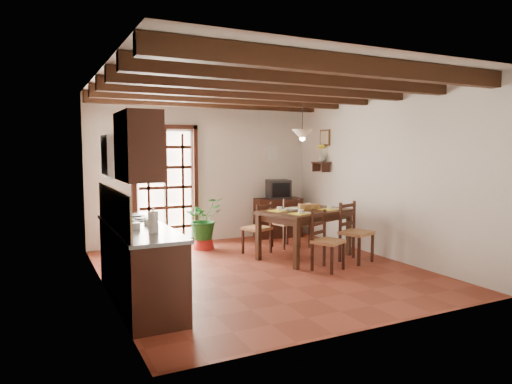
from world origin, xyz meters
TOP-DOWN VIEW (x-y plane):
  - ground_plane at (0.00, 0.00)m, footprint 5.00×5.00m
  - room_shell at (0.00, 0.00)m, footprint 4.52×5.02m
  - ceiling_beams at (0.00, 0.00)m, footprint 4.50×4.34m
  - french_door at (-0.80, 2.45)m, footprint 1.26×0.11m
  - kitchen_counter at (-1.96, -0.60)m, footprint 0.64×2.25m
  - upper_cabinet at (-2.08, -1.30)m, footprint 0.35×0.80m
  - range_hood at (-2.05, -0.05)m, footprint 0.38×0.60m
  - counter_items at (-1.95, -0.51)m, footprint 0.50×1.43m
  - dining_table at (1.02, 0.41)m, footprint 1.70×1.36m
  - chair_near_left at (0.89, -0.42)m, footprint 0.54×0.53m
  - chair_near_right at (1.60, -0.20)m, footprint 0.55×0.54m
  - chair_far_left at (0.44, 1.03)m, footprint 0.53×0.52m
  - chair_far_right at (1.14, 1.25)m, footprint 0.49×0.48m
  - table_setting at (1.02, 0.41)m, footprint 1.08×0.72m
  - table_bowl at (0.75, 0.39)m, footprint 0.27×0.27m
  - sideboard at (1.51, 2.23)m, footprint 0.99×0.53m
  - crt_tv at (1.51, 2.22)m, footprint 0.53×0.51m
  - fuse_box at (1.50, 2.48)m, footprint 0.25×0.03m
  - plant_pot at (-0.28, 1.80)m, footprint 0.39×0.39m
  - potted_plant at (-0.28, 1.80)m, footprint 2.23×2.09m
  - wall_shelf at (2.14, 1.60)m, footprint 0.20×0.42m
  - shelf_vase at (2.14, 1.60)m, footprint 0.15×0.15m
  - shelf_flowers at (2.14, 1.60)m, footprint 0.14×0.14m
  - framed_picture at (2.22, 1.60)m, footprint 0.03×0.32m
  - pendant_lamp at (1.02, 0.51)m, footprint 0.36×0.36m

SIDE VIEW (x-z plane):
  - ground_plane at x=0.00m, z-range 0.00..0.00m
  - plant_pot at x=-0.28m, z-range -0.01..0.23m
  - chair_near_left at x=0.89m, z-range -0.17..0.73m
  - chair_far_left at x=0.44m, z-range -0.17..0.73m
  - chair_far_right at x=1.14m, z-range -0.17..0.76m
  - chair_near_right at x=1.60m, z-range -0.18..0.79m
  - sideboard at x=1.51m, z-range 0.00..0.81m
  - kitchen_counter at x=-1.96m, z-range -0.22..1.16m
  - potted_plant at x=-0.28m, z-range -0.43..1.57m
  - dining_table at x=1.02m, z-range 0.30..1.11m
  - table_bowl at x=0.75m, z-range 0.81..0.86m
  - table_setting at x=1.02m, z-range 0.84..0.94m
  - counter_items at x=-1.95m, z-range 0.83..1.08m
  - crt_tv at x=1.51m, z-range 0.80..1.19m
  - french_door at x=-0.80m, z-range 0.02..2.34m
  - wall_shelf at x=2.14m, z-range 1.41..1.61m
  - shelf_vase at x=2.14m, z-range 1.57..1.73m
  - range_hood at x=-2.05m, z-range 1.46..2.00m
  - fuse_box at x=1.50m, z-range 1.59..1.91m
  - room_shell at x=0.00m, z-range 0.41..3.22m
  - upper_cabinet at x=-2.08m, z-range 1.50..2.20m
  - shelf_flowers at x=2.14m, z-range 1.68..2.04m
  - framed_picture at x=2.22m, z-range 1.89..2.21m
  - pendant_lamp at x=1.02m, z-range 1.66..2.50m
  - ceiling_beams at x=0.00m, z-range 2.59..2.79m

